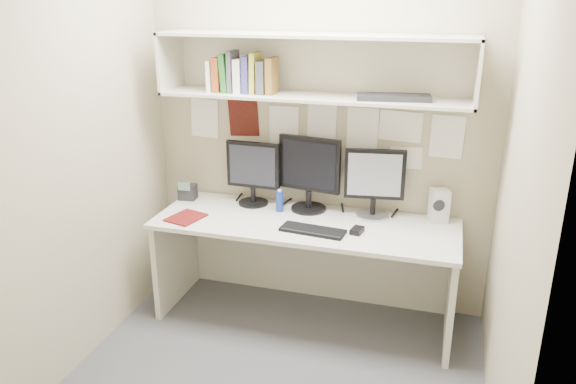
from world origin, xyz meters
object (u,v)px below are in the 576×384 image
(maroon_notebook, at_px, (186,218))
(desk, at_px, (305,270))
(desk_phone, at_px, (188,192))
(monitor_right, at_px, (374,180))
(keyboard, at_px, (313,230))
(speaker, at_px, (439,205))
(monitor_left, at_px, (253,170))
(monitor_center, at_px, (309,171))

(maroon_notebook, bearing_deg, desk, 28.07)
(desk_phone, bearing_deg, monitor_right, -3.61)
(desk, bearing_deg, maroon_notebook, -167.03)
(monitor_right, distance_m, desk_phone, 1.36)
(keyboard, relative_size, desk_phone, 2.83)
(monitor_right, relative_size, keyboard, 1.13)
(desk, distance_m, keyboard, 0.42)
(desk, distance_m, speaker, 1.00)
(desk, relative_size, monitor_left, 4.43)
(desk, bearing_deg, monitor_left, 153.52)
(monitor_left, xyz_separation_m, monitor_right, (0.85, -0.00, 0.01))
(desk, height_order, desk_phone, desk_phone)
(desk, bearing_deg, desk_phone, 169.81)
(speaker, bearing_deg, maroon_notebook, 173.69)
(monitor_right, bearing_deg, desk_phone, 173.97)
(desk, xyz_separation_m, monitor_left, (-0.44, 0.22, 0.61))
(keyboard, distance_m, desk_phone, 1.07)
(monitor_center, bearing_deg, desk_phone, -167.32)
(keyboard, bearing_deg, maroon_notebook, -172.58)
(monitor_center, relative_size, desk_phone, 3.57)
(speaker, bearing_deg, keyboard, -172.77)
(desk, relative_size, monitor_center, 3.87)
(keyboard, bearing_deg, desk, 125.52)
(desk, distance_m, maroon_notebook, 0.88)
(desk, xyz_separation_m, speaker, (0.84, 0.25, 0.48))
(monitor_center, height_order, desk_phone, monitor_center)
(monitor_right, bearing_deg, maroon_notebook, -169.75)
(monitor_center, xyz_separation_m, speaker, (0.87, 0.03, -0.17))
(speaker, distance_m, maroon_notebook, 1.68)
(monitor_center, height_order, speaker, monitor_center)
(keyboard, xyz_separation_m, maroon_notebook, (-0.87, -0.02, -0.00))
(monitor_center, bearing_deg, speaker, 11.15)
(keyboard, xyz_separation_m, speaker, (0.75, 0.40, 0.10))
(monitor_left, relative_size, maroon_notebook, 1.89)
(monitor_center, xyz_separation_m, maroon_notebook, (-0.75, -0.40, -0.27))
(desk_phone, bearing_deg, desk, -15.99)
(maroon_notebook, relative_size, desk_phone, 1.65)
(monitor_right, bearing_deg, monitor_left, 171.78)
(monitor_center, distance_m, speaker, 0.89)
(monitor_right, height_order, maroon_notebook, monitor_right)
(monitor_right, xyz_separation_m, speaker, (0.43, 0.03, -0.14))
(monitor_right, height_order, desk_phone, monitor_right)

